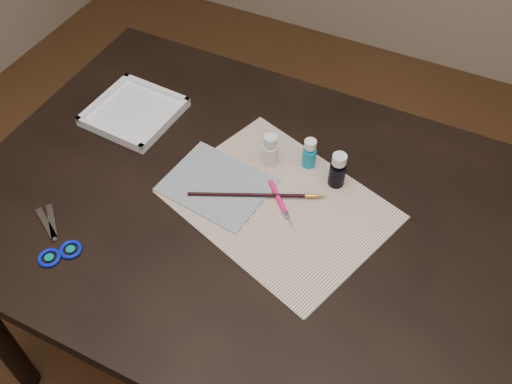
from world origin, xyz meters
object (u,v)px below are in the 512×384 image
at_px(palette_tray, 134,112).
at_px(paper, 279,204).
at_px(paint_bottle_navy, 338,170).
at_px(scissors, 50,235).
at_px(canvas, 217,185).
at_px(paint_bottle_white, 270,150).
at_px(paint_bottle_cyan, 309,153).

bearing_deg(palette_tray, paper, -12.87).
bearing_deg(paint_bottle_navy, scissors, -140.20).
bearing_deg(scissors, palette_tray, -52.79).
height_order(canvas, paint_bottle_white, paint_bottle_white).
distance_m(canvas, paint_bottle_white, 0.15).
relative_size(paper, paint_bottle_navy, 5.05).
height_order(paint_bottle_navy, scissors, paint_bottle_navy).
xyz_separation_m(canvas, paint_bottle_white, (0.08, 0.12, 0.04)).
bearing_deg(canvas, paint_bottle_white, 56.86).
bearing_deg(paper, paint_bottle_navy, 51.24).
bearing_deg(paint_bottle_cyan, scissors, -133.44).
distance_m(paint_bottle_white, scissors, 0.52).
xyz_separation_m(paper, palette_tray, (-0.45, 0.10, 0.01)).
distance_m(canvas, paint_bottle_navy, 0.27).
height_order(canvas, paint_bottle_cyan, paint_bottle_cyan).
relative_size(paint_bottle_cyan, scissors, 0.43).
bearing_deg(canvas, paint_bottle_cyan, 43.40).
distance_m(paint_bottle_cyan, scissors, 0.60).
xyz_separation_m(canvas, paint_bottle_cyan, (0.16, 0.15, 0.04)).
distance_m(paint_bottle_navy, scissors, 0.64).
xyz_separation_m(paint_bottle_white, paint_bottle_navy, (0.16, 0.01, 0.00)).
height_order(canvas, scissors, scissors).
bearing_deg(paint_bottle_white, canvas, -123.14).
distance_m(paint_bottle_cyan, paint_bottle_navy, 0.08).
bearing_deg(paint_bottle_cyan, palette_tray, -175.62).
bearing_deg(paint_bottle_cyan, canvas, -136.60).
relative_size(paint_bottle_navy, scissors, 0.50).
relative_size(paint_bottle_white, palette_tray, 0.42).
bearing_deg(canvas, palette_tray, 158.97).
xyz_separation_m(paint_bottle_white, palette_tray, (-0.38, -0.00, -0.03)).
bearing_deg(paint_bottle_navy, palette_tray, -178.98).
distance_m(paint_bottle_white, paint_bottle_navy, 0.16).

